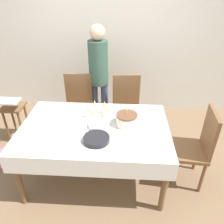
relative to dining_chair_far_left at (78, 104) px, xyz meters
name	(u,v)px	position (x,y,z in m)	size (l,w,h in m)	color
ground_plane	(97,174)	(0.36, -0.85, -0.53)	(12.00, 12.00, 0.00)	brown
wall_back	(107,34)	(0.36, 0.91, 0.82)	(8.00, 0.05, 2.70)	silver
dining_table	(95,134)	(0.36, -0.85, 0.10)	(1.64, 1.06, 0.73)	white
dining_chair_far_left	(78,104)	(0.00, 0.00, 0.00)	(0.42, 0.42, 0.97)	brown
dining_chair_far_right	(126,105)	(0.72, 0.00, 0.00)	(0.45, 0.45, 0.97)	brown
dining_chair_right_end	(196,145)	(1.50, -0.86, 0.00)	(0.45, 0.45, 0.97)	brown
birthday_cake	(127,119)	(0.72, -0.79, 0.26)	(0.23, 0.23, 0.21)	silver
champagne_tray	(98,112)	(0.39, -0.67, 0.28)	(0.33, 0.33, 0.18)	silver
plate_stack_main	(97,139)	(0.42, -1.10, 0.22)	(0.26, 0.26, 0.05)	black
plate_stack_dessert	(98,125)	(0.40, -0.86, 0.22)	(0.20, 0.20, 0.04)	white
cake_knife	(127,136)	(0.72, -1.01, 0.20)	(0.29, 0.10, 0.00)	silver
fork_pile	(72,130)	(0.13, -0.95, 0.21)	(0.18, 0.10, 0.02)	silver
napkin_pile	(76,123)	(0.15, -0.79, 0.20)	(0.15, 0.15, 0.01)	white
person_standing	(99,71)	(0.30, 0.20, 0.45)	(0.28, 0.28, 1.63)	#3F4C72
high_chair	(13,112)	(-0.91, -0.20, -0.05)	(0.33, 0.35, 0.71)	brown
gift_bag	(6,158)	(-0.83, -0.77, -0.41)	(0.20, 0.12, 0.24)	#E559B2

